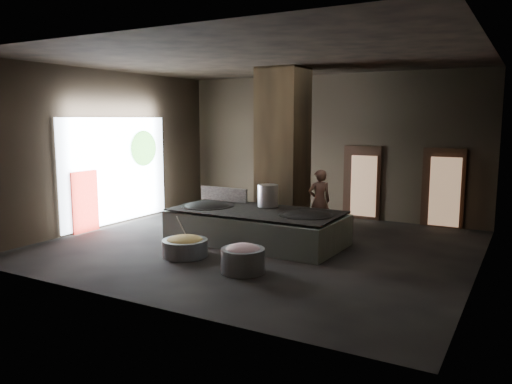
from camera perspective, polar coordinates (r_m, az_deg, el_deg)
The scene contains 28 objects.
floor at distance 12.52m, azimuth 0.37°, elevation -6.28°, with size 10.00×9.00×0.10m, color black.
ceiling at distance 12.19m, azimuth 0.40°, elevation 15.13°, with size 10.00×9.00×0.10m, color black.
back_wall at distance 16.27m, azimuth 8.19°, elevation 5.24°, with size 10.00×0.10×4.50m, color black.
front_wall at distance 8.46m, azimuth -14.69°, elevation 2.22°, with size 10.00×0.10×4.50m, color black.
left_wall at distance 15.23m, azimuth -16.54°, elevation 4.77°, with size 0.10×9.00×4.50m, color black.
right_wall at distance 10.67m, azimuth 24.90°, elevation 2.94°, with size 0.10×9.00×4.50m, color black.
pillar at distance 13.96m, azimuth 3.09°, elevation 4.81°, with size 1.20×1.20×4.50m, color black.
hearth_platform at distance 12.68m, azimuth -0.01°, elevation -4.08°, with size 4.38×2.10×0.76m, color #9DAE9D.
platform_cap at distance 12.60m, azimuth -0.01°, elevation -2.15°, with size 4.29×2.06×0.03m, color black.
wok_left at distance 13.33m, azimuth -5.56°, elevation -1.89°, with size 1.38×1.38×0.38m, color black.
wok_left_rim at distance 13.31m, azimuth -5.57°, elevation -1.60°, with size 1.41×1.41×0.05m, color black.
wok_right at distance 12.06m, azimuth 5.71°, elevation -2.98°, with size 1.29×1.29×0.36m, color black.
wok_right_rim at distance 12.05m, azimuth 5.72°, elevation -2.66°, with size 1.31×1.31×0.05m, color black.
stock_pot at distance 13.00m, azimuth 1.37°, elevation -0.42°, with size 0.53×0.53×0.57m, color #B2B3BA.
splash_guard at distance 13.93m, azimuth -3.70°, elevation -0.25°, with size 1.52×0.06×0.38m, color black.
cook at distance 13.83m, azimuth 7.25°, elevation -1.03°, with size 0.64×0.41×1.74m, color brown.
veg_basin at distance 11.60m, azimuth -8.12°, elevation -6.32°, with size 1.04×1.04×0.38m, color slate.
veg_fill at distance 11.56m, azimuth -8.13°, elevation -5.56°, with size 0.85×0.85×0.26m, color olive.
ladle at distance 11.72m, azimuth -8.29°, elevation -4.37°, with size 0.03×0.03×0.82m, color #B2B3BA.
meat_basin at distance 10.30m, azimuth -1.51°, elevation -7.81°, with size 0.90×0.90×0.49m, color slate.
meat_fill at distance 10.24m, azimuth -1.52°, elevation -6.72°, with size 0.75×0.75×0.29m, color #AC6772.
doorway_near at distance 15.88m, azimuth 12.01°, elevation 0.90°, with size 1.18×0.08×2.38m, color black.
doorway_near_glow at distance 15.79m, azimuth 12.19°, elevation 0.67°, with size 0.80×0.04×1.89m, color #8C6647.
doorway_far at distance 15.35m, azimuth 20.59°, elevation 0.29°, with size 1.18×0.08×2.38m, color black.
doorway_far_glow at distance 15.19m, azimuth 20.76°, elevation 0.01°, with size 0.84×0.04×1.98m, color #8C6647.
left_opening at distance 15.35m, azimuth -15.65°, elevation 2.40°, with size 0.04×4.20×3.10m, color white.
pavilion_sliver at distance 14.51m, azimuth -18.95°, elevation -1.07°, with size 0.05×0.90×1.70m, color maroon.
tree_silhouette at distance 16.03m, azimuth -12.70°, elevation 4.90°, with size 0.28×1.10×1.10m, color #194714.
Camera 1 is at (5.85, -10.60, 3.12)m, focal length 35.00 mm.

